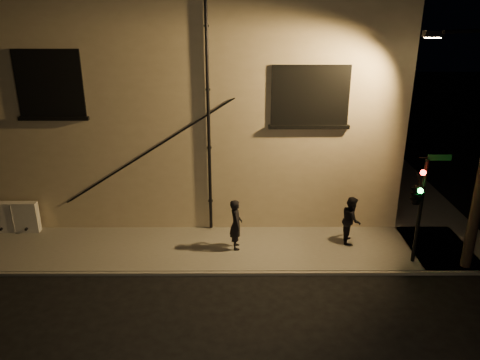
{
  "coord_description": "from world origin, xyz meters",
  "views": [
    {
      "loc": [
        -0.81,
        -12.52,
        7.89
      ],
      "look_at": [
        -0.74,
        1.8,
        2.44
      ],
      "focal_mm": 35.0,
      "sensor_mm": 36.0,
      "label": 1
    }
  ],
  "objects_px": {
    "pedestrian_b": "(351,220)",
    "traffic_signal": "(417,193)",
    "utility_cabinet": "(14,217)",
    "pedestrian_a": "(236,224)"
  },
  "relations": [
    {
      "from": "pedestrian_b",
      "to": "traffic_signal",
      "type": "height_order",
      "value": "traffic_signal"
    },
    {
      "from": "utility_cabinet",
      "to": "traffic_signal",
      "type": "bearing_deg",
      "value": -9.49
    },
    {
      "from": "utility_cabinet",
      "to": "traffic_signal",
      "type": "xyz_separation_m",
      "value": [
        13.44,
        -2.25,
        1.84
      ]
    },
    {
      "from": "pedestrian_a",
      "to": "utility_cabinet",
      "type": "bearing_deg",
      "value": 75.58
    },
    {
      "from": "pedestrian_a",
      "to": "traffic_signal",
      "type": "height_order",
      "value": "traffic_signal"
    },
    {
      "from": "utility_cabinet",
      "to": "pedestrian_a",
      "type": "bearing_deg",
      "value": -8.84
    },
    {
      "from": "traffic_signal",
      "to": "pedestrian_b",
      "type": "bearing_deg",
      "value": 137.18
    },
    {
      "from": "pedestrian_b",
      "to": "traffic_signal",
      "type": "bearing_deg",
      "value": -124.31
    },
    {
      "from": "pedestrian_b",
      "to": "traffic_signal",
      "type": "relative_size",
      "value": 0.46
    },
    {
      "from": "pedestrian_a",
      "to": "traffic_signal",
      "type": "distance_m",
      "value": 5.78
    }
  ]
}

